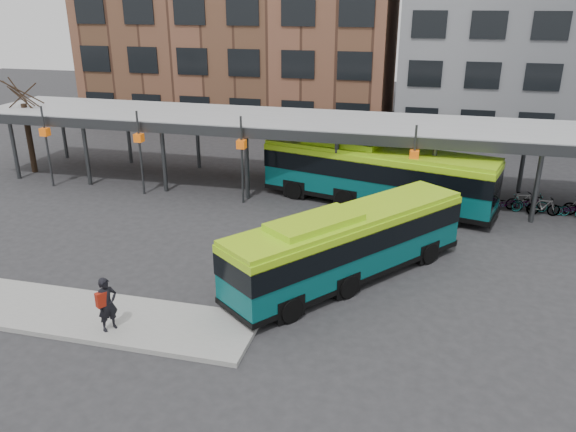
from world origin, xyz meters
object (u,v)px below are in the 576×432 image
at_px(tree, 29,135).
at_px(bus_front, 349,243).
at_px(bus_rear, 376,173).
at_px(pedestrian, 107,304).

height_order(tree, bus_front, tree).
distance_m(bus_front, bus_rear, 8.98).
relative_size(tree, bus_front, 0.55).
bearing_deg(pedestrian, bus_rear, 5.56).
bearing_deg(bus_front, bus_rear, 36.83).
xyz_separation_m(tree, pedestrian, (14.74, -15.71, -1.29)).
xyz_separation_m(tree, bus_front, (21.90, -9.83, -0.85)).
bearing_deg(bus_rear, pedestrian, -101.59).
height_order(bus_front, bus_rear, bus_rear).
xyz_separation_m(bus_rear, pedestrian, (-7.29, -14.86, -0.64)).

